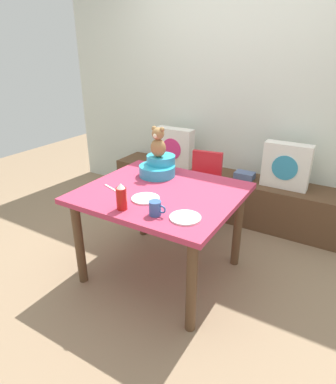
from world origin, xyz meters
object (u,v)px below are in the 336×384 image
highchair (203,181)px  teddy_bear (158,143)px  dining_table (161,203)px  coffee_mug (155,208)px  pillow_floral_left (174,148)px  ketchup_bottle (121,197)px  dinner_plate_far (146,199)px  pillow_floral_right (286,166)px  dinner_plate_near (185,218)px  book_stack (245,175)px  infant_seat_teal (158,167)px

highchair → teddy_bear: (-0.16, -0.56, 0.50)m
dining_table → coffee_mug: 0.42m
dining_table → coffee_mug: coffee_mug is taller
pillow_floral_left → ketchup_bottle: (0.53, -1.63, 0.15)m
dinner_plate_far → pillow_floral_right: bearing=65.1°
ketchup_bottle → dinner_plate_near: ketchup_bottle is taller
pillow_floral_left → teddy_bear: bearing=-67.6°
teddy_bear → dinner_plate_far: size_ratio=1.25×
book_stack → highchair: highchair is taller
highchair → infant_seat_teal: bearing=-106.2°
pillow_floral_right → dining_table: (-0.65, -1.24, -0.04)m
coffee_mug → dinner_plate_far: size_ratio=0.60×
pillow_floral_left → coffee_mug: size_ratio=3.67×
pillow_floral_right → teddy_bear: 1.33m
pillow_floral_right → ketchup_bottle: 1.79m
pillow_floral_left → dinner_plate_near: 1.81m
book_stack → teddy_bear: size_ratio=0.80×
book_stack → dinner_plate_far: dinner_plate_far is taller
coffee_mug → dinner_plate_far: 0.25m
infant_seat_teal → pillow_floral_right: bearing=49.1°
book_stack → coffee_mug: size_ratio=1.67×
dining_table → dinner_plate_far: bearing=-93.9°
highchair → ketchup_bottle: 1.26m
dining_table → highchair: size_ratio=1.45×
book_stack → dining_table: size_ratio=0.17×
infant_seat_teal → teddy_bear: 0.21m
pillow_floral_left → coffee_mug: 1.77m
teddy_bear → dinner_plate_near: size_ratio=1.25×
dinner_plate_far → dining_table: bearing=86.1°
coffee_mug → dinner_plate_near: bearing=16.8°
infant_seat_teal → dinner_plate_far: 0.49m
pillow_floral_left → teddy_bear: (0.40, -0.97, 0.34)m
infant_seat_teal → dinner_plate_near: bearing=-45.4°
book_stack → infant_seat_teal: infant_seat_teal is taller
dining_table → ketchup_bottle: bearing=-98.7°
dining_table → teddy_bear: teddy_bear is taller
ketchup_bottle → pillow_floral_right: bearing=66.5°
pillow_floral_right → dinner_plate_far: bearing=-114.9°
pillow_floral_right → dinner_plate_near: (-0.29, -1.53, 0.07)m
pillow_floral_left → dinner_plate_near: size_ratio=2.20×
teddy_bear → coffee_mug: teddy_bear is taller
teddy_bear → book_stack: bearing=66.2°
teddy_bear → dinner_plate_far: bearing=-68.4°
dining_table → coffee_mug: (0.18, -0.35, 0.15)m
dinner_plate_near → dinner_plate_far: bearing=164.2°
highchair → teddy_bear: size_ratio=3.16×
teddy_bear → infant_seat_teal: bearing=90.0°
teddy_bear → coffee_mug: (0.37, -0.62, -0.23)m
teddy_bear → dinner_plate_near: teddy_bear is taller
infant_seat_teal → dinner_plate_near: infant_seat_teal is taller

